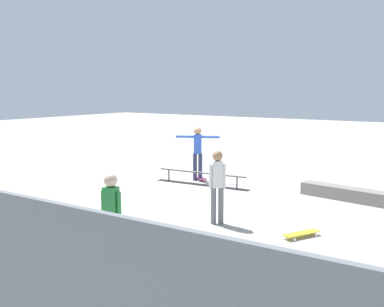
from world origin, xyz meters
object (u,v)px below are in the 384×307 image
skater_main (198,150)px  skateboard_main (200,178)px  loose_skateboard_yellow (301,233)px  bystander_white_shirt (217,183)px  grind_rail (201,179)px  skate_ledge (350,194)px  bystander_green_shirt (111,216)px

skater_main → skateboard_main: 0.90m
skater_main → loose_skateboard_yellow: 5.86m
skater_main → loose_skateboard_yellow: (-4.65, 3.47, -0.89)m
skater_main → bystander_white_shirt: bearing=101.4°
grind_rail → skater_main: size_ratio=1.82×
skater_main → loose_skateboard_yellow: skater_main is taller
skater_main → loose_skateboard_yellow: size_ratio=2.07×
bystander_white_shirt → loose_skateboard_yellow: bearing=-31.5°
grind_rail → loose_skateboard_yellow: 5.14m
grind_rail → skate_ledge: bearing=-176.5°
skateboard_main → loose_skateboard_yellow: bearing=0.1°
skateboard_main → bystander_white_shirt: (-2.86, 3.74, 0.81)m
skate_ledge → bystander_green_shirt: (1.83, 6.71, 0.71)m
loose_skateboard_yellow → skate_ledge: bearing=27.3°
grind_rail → bystander_green_shirt: bystander_green_shirt is taller
skate_ledge → skateboard_main: (4.61, -0.10, -0.09)m
skateboard_main → loose_skateboard_yellow: size_ratio=0.94×
grind_rail → loose_skateboard_yellow: size_ratio=3.77×
skateboard_main → skater_main: bearing=-49.4°
skate_ledge → skater_main: skater_main is taller
skate_ledge → skater_main: 4.68m
grind_rail → skateboard_main: grind_rail is taller
loose_skateboard_yellow → skateboard_main: bearing=78.9°
skateboard_main → bystander_white_shirt: bearing=-14.8°
skateboard_main → bystander_green_shirt: bearing=-29.9°
grind_rail → skateboard_main: bearing=-57.2°
bystander_green_shirt → loose_skateboard_yellow: bystander_green_shirt is taller
skater_main → skate_ledge: bearing=153.5°
skate_ledge → skater_main: (4.61, 0.03, 0.80)m
loose_skateboard_yellow → bystander_green_shirt: bearing=176.6°
loose_skateboard_yellow → grind_rail: bearing=81.3°
bystander_green_shirt → loose_skateboard_yellow: bearing=-131.7°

